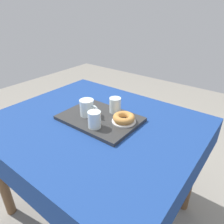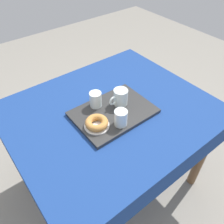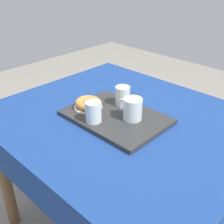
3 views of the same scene
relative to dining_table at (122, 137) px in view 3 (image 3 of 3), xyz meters
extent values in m
cube|color=navy|center=(0.00, 0.00, 0.10)|extent=(1.18, 1.01, 0.03)
cube|color=navy|center=(0.00, -0.50, 0.01)|extent=(1.18, 0.01, 0.14)
cube|color=navy|center=(0.00, 0.50, 0.01)|extent=(1.18, 0.01, 0.14)
cube|color=navy|center=(-0.59, 0.00, 0.01)|extent=(0.01, 1.01, 0.14)
cylinder|color=brown|center=(-0.50, -0.41, -0.29)|extent=(0.06, 0.06, 0.74)
cylinder|color=brown|center=(-0.50, 0.41, -0.29)|extent=(0.06, 0.06, 0.74)
cube|color=#2D2D2D|center=(-0.01, -0.04, 0.12)|extent=(0.45, 0.32, 0.02)
cylinder|color=silver|center=(0.06, -0.01, 0.18)|extent=(0.08, 0.08, 0.10)
cylinder|color=#B27523|center=(0.06, -0.01, 0.17)|extent=(0.07, 0.07, 0.07)
torus|color=silver|center=(0.01, -0.01, 0.18)|extent=(0.06, 0.01, 0.06)
cylinder|color=silver|center=(-0.06, 0.07, 0.18)|extent=(0.07, 0.07, 0.09)
cylinder|color=silver|center=(-0.06, 0.07, 0.16)|extent=(0.06, 0.06, 0.05)
cylinder|color=silver|center=(-0.04, -0.14, 0.18)|extent=(0.07, 0.07, 0.09)
cylinder|color=silver|center=(-0.04, -0.14, 0.17)|extent=(0.06, 0.06, 0.06)
cylinder|color=white|center=(-0.16, -0.08, 0.14)|extent=(0.14, 0.14, 0.01)
torus|color=#BC7F3D|center=(-0.16, -0.08, 0.16)|extent=(0.12, 0.12, 0.04)
camera|label=1|loc=(-0.72, 0.77, 0.74)|focal=33.50mm
camera|label=2|loc=(-0.61, -0.80, 1.02)|focal=36.71mm
camera|label=3|loc=(0.75, -0.85, 0.76)|focal=44.91mm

